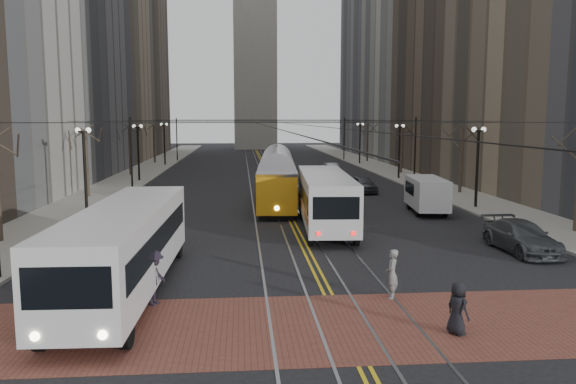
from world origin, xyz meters
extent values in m
plane|color=black|center=(0.00, 0.00, 0.00)|extent=(260.00, 260.00, 0.00)
cube|color=gray|center=(-15.00, 45.00, 0.07)|extent=(5.00, 140.00, 0.15)
cube|color=gray|center=(15.00, 45.00, 0.07)|extent=(5.00, 140.00, 0.15)
cube|color=brown|center=(0.00, -4.00, 0.01)|extent=(25.00, 6.00, 0.01)
cube|color=gray|center=(0.00, 45.00, 0.00)|extent=(4.80, 130.00, 0.02)
cube|color=gold|center=(0.00, 45.00, 0.01)|extent=(0.42, 130.00, 0.01)
cube|color=slate|center=(-25.50, 46.00, 17.00)|extent=(16.00, 20.00, 34.00)
cube|color=brown|center=(-25.50, 86.00, 20.00)|extent=(16.00, 20.00, 40.00)
cube|color=brown|center=(25.50, 46.00, 17.00)|extent=(16.00, 20.00, 34.00)
cube|color=slate|center=(25.50, 86.00, 20.00)|extent=(16.00, 20.00, 40.00)
cube|color=#B2AFA5|center=(0.00, 102.00, 28.00)|extent=(9.00, 9.00, 56.00)
cylinder|color=black|center=(-13.70, 18.00, 2.80)|extent=(0.20, 0.20, 5.60)
cylinder|color=black|center=(-13.70, 38.00, 2.80)|extent=(0.20, 0.20, 5.60)
cylinder|color=black|center=(-13.70, 58.00, 2.80)|extent=(0.20, 0.20, 5.60)
cylinder|color=black|center=(13.70, 18.00, 2.80)|extent=(0.20, 0.20, 5.60)
cylinder|color=black|center=(13.70, 38.00, 2.80)|extent=(0.20, 0.20, 5.60)
cylinder|color=black|center=(13.70, 58.00, 2.80)|extent=(0.20, 0.20, 5.60)
cylinder|color=#382D23|center=(-15.70, 26.00, 2.80)|extent=(0.28, 0.28, 5.60)
cylinder|color=#382D23|center=(-15.70, 44.00, 2.80)|extent=(0.28, 0.28, 5.60)
cylinder|color=#382D23|center=(-15.70, 62.00, 2.80)|extent=(0.28, 0.28, 5.60)
cylinder|color=#382D23|center=(15.70, 26.00, 2.80)|extent=(0.28, 0.28, 5.60)
cylinder|color=#382D23|center=(15.70, 44.00, 2.80)|extent=(0.28, 0.28, 5.60)
cylinder|color=#382D23|center=(15.70, 62.00, 2.80)|extent=(0.28, 0.28, 5.60)
cylinder|color=black|center=(-1.50, 45.00, 6.00)|extent=(0.03, 120.00, 0.03)
cylinder|color=black|center=(1.50, 45.00, 6.00)|extent=(0.03, 120.00, 0.03)
cylinder|color=black|center=(-12.90, 30.00, 3.30)|extent=(0.16, 0.16, 6.60)
cylinder|color=black|center=(-12.90, 66.00, 3.30)|extent=(0.16, 0.16, 6.60)
cylinder|color=black|center=(12.90, 30.00, 3.30)|extent=(0.16, 0.16, 6.60)
cylinder|color=black|center=(12.90, 66.00, 3.30)|extent=(0.16, 0.16, 6.60)
cube|color=silver|center=(-7.47, 0.00, 1.61)|extent=(3.06, 12.96, 3.22)
cube|color=orange|center=(-0.50, 20.85, 1.66)|extent=(3.53, 14.19, 3.31)
cube|color=silver|center=(1.80, 12.00, 1.60)|extent=(3.41, 12.41, 3.20)
cube|color=silver|center=(9.55, 16.54, 1.21)|extent=(2.68, 5.67, 2.42)
imported|color=#414449|center=(7.55, 27.59, 0.73)|extent=(2.04, 4.38, 1.45)
imported|color=#A7A8AE|center=(7.34, 43.46, 0.67)|extent=(1.70, 4.14, 1.33)
imported|color=#404448|center=(10.42, 4.98, 0.75)|extent=(2.29, 5.23, 1.50)
imported|color=black|center=(3.27, -5.02, 0.81)|extent=(0.79, 0.93, 1.60)
imported|color=gray|center=(2.22, -1.50, 0.91)|extent=(0.62, 0.76, 1.79)
imported|color=black|center=(-6.22, -1.50, 0.97)|extent=(1.11, 1.42, 1.92)
camera|label=1|loc=(-3.16, -20.77, 6.45)|focal=35.00mm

